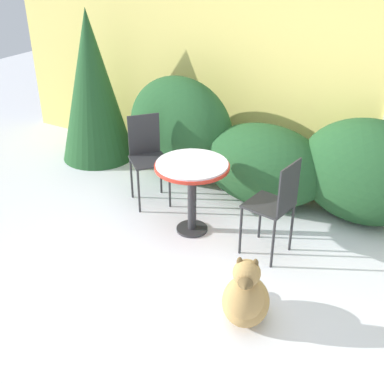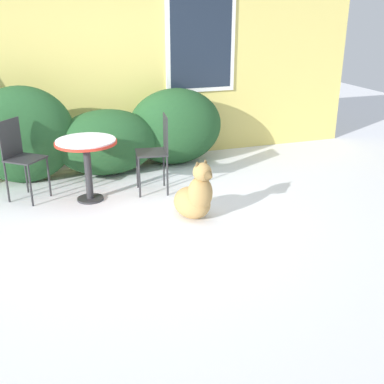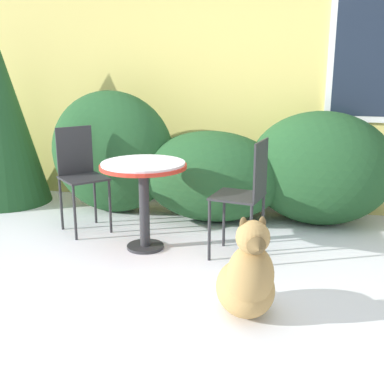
% 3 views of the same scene
% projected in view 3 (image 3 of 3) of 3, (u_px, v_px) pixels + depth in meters
% --- Properties ---
extents(ground_plane, '(16.00, 16.00, 0.00)m').
position_uv_depth(ground_plane, '(170.00, 291.00, 3.32)').
color(ground_plane, white).
extents(house_wall, '(8.00, 0.10, 2.88)m').
position_uv_depth(house_wall, '(239.00, 70.00, 4.97)').
color(house_wall, '#E5D16B').
rests_on(house_wall, ground_plane).
extents(shrub_left, '(1.32, 0.67, 1.26)m').
position_uv_depth(shrub_left, '(112.00, 153.00, 4.94)').
color(shrub_left, '#235128').
rests_on(shrub_left, ground_plane).
extents(shrub_middle, '(1.40, 0.85, 0.89)m').
position_uv_depth(shrub_middle, '(212.00, 176.00, 4.71)').
color(shrub_middle, '#235128').
rests_on(shrub_middle, ground_plane).
extents(shrub_right, '(1.37, 0.83, 1.09)m').
position_uv_depth(shrub_right, '(320.00, 169.00, 4.57)').
color(shrub_right, '#235128').
rests_on(shrub_right, ground_plane).
extents(evergreen_bush, '(0.93, 0.93, 1.88)m').
position_uv_depth(evergreen_bush, '(1.00, 118.00, 5.21)').
color(evergreen_bush, '#235128').
rests_on(evergreen_bush, ground_plane).
extents(patio_table, '(0.71, 0.71, 0.74)m').
position_uv_depth(patio_table, '(144.00, 178.00, 3.93)').
color(patio_table, '#2D2D30').
rests_on(patio_table, ground_plane).
extents(patio_chair_near_table, '(0.53, 0.53, 0.96)m').
position_uv_depth(patio_chair_near_table, '(81.00, 173.00, 4.41)').
color(patio_chair_near_table, '#2D2D30').
rests_on(patio_chair_near_table, ground_plane).
extents(patio_chair_far_side, '(0.43, 0.43, 0.96)m').
position_uv_depth(patio_chair_far_side, '(246.00, 192.00, 3.75)').
color(patio_chair_far_side, '#2D2D30').
rests_on(patio_chair_far_side, ground_plane).
extents(dog, '(0.50, 0.64, 0.69)m').
position_uv_depth(dog, '(247.00, 280.00, 2.91)').
color(dog, tan).
rests_on(dog, ground_plane).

